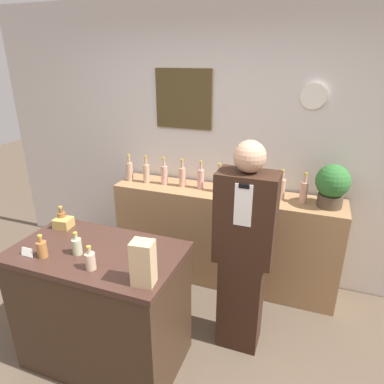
{
  "coord_description": "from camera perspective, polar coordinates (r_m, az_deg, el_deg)",
  "views": [
    {
      "loc": [
        0.87,
        -1.22,
        2.17
      ],
      "look_at": [
        0.01,
        1.08,
        1.2
      ],
      "focal_mm": 32.0,
      "sensor_mm": 36.0,
      "label": 1
    }
  ],
  "objects": [
    {
      "name": "display_counter",
      "position": [
        2.71,
        -14.66,
        -18.0
      ],
      "size": [
        1.17,
        0.68,
        0.95
      ],
      "color": "#382619",
      "rests_on": "ground_plane"
    },
    {
      "name": "back_wall",
      "position": [
        3.44,
        5.25,
        7.77
      ],
      "size": [
        5.2,
        0.09,
        2.7
      ],
      "color": "silver",
      "rests_on": "ground_plane"
    },
    {
      "name": "back_shelf",
      "position": [
        3.48,
        5.23,
        -7.48
      ],
      "size": [
        2.2,
        0.43,
        0.97
      ],
      "color": "#9E754C",
      "rests_on": "ground_plane"
    },
    {
      "name": "shelf_bottle_8",
      "position": [
        3.16,
        14.69,
        0.57
      ],
      "size": [
        0.07,
        0.07,
        0.28
      ],
      "color": "tan",
      "rests_on": "back_shelf"
    },
    {
      "name": "shelf_bottle_0",
      "position": [
        3.6,
        -10.35,
        3.53
      ],
      "size": [
        0.07,
        0.07,
        0.28
      ],
      "color": "tan",
      "rests_on": "back_shelf"
    },
    {
      "name": "counter_bottle_1",
      "position": [
        2.46,
        -23.72,
        -8.65
      ],
      "size": [
        0.06,
        0.06,
        0.16
      ],
      "color": "#A06633",
      "rests_on": "display_counter"
    },
    {
      "name": "counter_bottle_3",
      "position": [
        2.23,
        -16.59,
        -10.88
      ],
      "size": [
        0.06,
        0.06,
        0.16
      ],
      "color": "tan",
      "rests_on": "display_counter"
    },
    {
      "name": "paper_bag",
      "position": [
        1.99,
        -8.14,
        -11.65
      ],
      "size": [
        0.14,
        0.12,
        0.27
      ],
      "color": "tan",
      "rests_on": "display_counter"
    },
    {
      "name": "shelf_bottle_2",
      "position": [
        3.45,
        -4.66,
        2.98
      ],
      "size": [
        0.07,
        0.07,
        0.28
      ],
      "color": "tan",
      "rests_on": "back_shelf"
    },
    {
      "name": "shelf_bottle_3",
      "position": [
        3.38,
        -1.65,
        2.65
      ],
      "size": [
        0.07,
        0.07,
        0.28
      ],
      "color": "tan",
      "rests_on": "back_shelf"
    },
    {
      "name": "shelf_bottle_7",
      "position": [
        3.18,
        11.25,
        0.99
      ],
      "size": [
        0.07,
        0.07,
        0.28
      ],
      "color": "tan",
      "rests_on": "back_shelf"
    },
    {
      "name": "gift_box",
      "position": [
        2.81,
        -20.64,
        -4.83
      ],
      "size": [
        0.14,
        0.13,
        0.07
      ],
      "color": "tan",
      "rests_on": "display_counter"
    },
    {
      "name": "counter_bottle_2",
      "position": [
        2.41,
        -18.63,
        -8.51
      ],
      "size": [
        0.06,
        0.06,
        0.16
      ],
      "color": "#ADAF89",
      "rests_on": "display_counter"
    },
    {
      "name": "shopkeeper",
      "position": [
        2.58,
        8.6,
        -9.86
      ],
      "size": [
        0.42,
        0.26,
        1.67
      ],
      "color": "#331E14",
      "rests_on": "ground_plane"
    },
    {
      "name": "shelf_bottle_9",
      "position": [
        3.14,
        18.13,
        0.04
      ],
      "size": [
        0.07,
        0.07,
        0.28
      ],
      "color": "tan",
      "rests_on": "back_shelf"
    },
    {
      "name": "shelf_bottle_5",
      "position": [
        3.24,
        4.54,
        1.79
      ],
      "size": [
        0.07,
        0.07,
        0.28
      ],
      "color": "tan",
      "rests_on": "back_shelf"
    },
    {
      "name": "shelf_bottle_1",
      "position": [
        3.51,
        -7.64,
        3.22
      ],
      "size": [
        0.07,
        0.07,
        0.28
      ],
      "color": "tan",
      "rests_on": "back_shelf"
    },
    {
      "name": "potted_plant",
      "position": [
        3.11,
        22.35,
        1.17
      ],
      "size": [
        0.29,
        0.29,
        0.37
      ],
      "color": "#4C3D2D",
      "rests_on": "back_shelf"
    },
    {
      "name": "price_card_left",
      "position": [
        2.52,
        -25.76,
        -9.02
      ],
      "size": [
        0.09,
        0.02,
        0.06
      ],
      "color": "white",
      "rests_on": "display_counter"
    },
    {
      "name": "shelf_bottle_4",
      "position": [
        3.32,
        1.47,
        2.31
      ],
      "size": [
        0.07,
        0.07,
        0.28
      ],
      "color": "tan",
      "rests_on": "back_shelf"
    },
    {
      "name": "shelf_bottle_6",
      "position": [
        3.2,
        7.84,
        1.37
      ],
      "size": [
        0.07,
        0.07,
        0.28
      ],
      "color": "tan",
      "rests_on": "back_shelf"
    },
    {
      "name": "counter_bottle_0",
      "position": [
        2.84,
        -20.85,
        -4.12
      ],
      "size": [
        0.06,
        0.06,
        0.16
      ],
      "color": "brown",
      "rests_on": "display_counter"
    }
  ]
}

